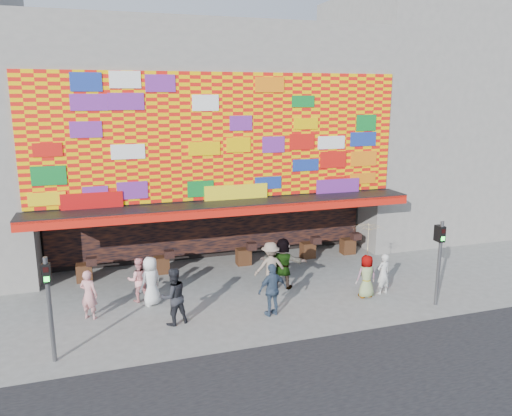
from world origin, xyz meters
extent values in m
plane|color=slate|center=(0.00, 0.00, 0.00)|extent=(90.00, 90.00, 0.00)
cube|color=gray|center=(0.00, 8.00, 6.50)|extent=(15.00, 8.00, 7.00)
cube|color=black|center=(0.00, 9.00, 1.50)|extent=(15.00, 6.00, 3.00)
cube|color=gray|center=(-7.30, 5.00, 1.50)|extent=(0.40, 2.00, 3.00)
cube|color=gray|center=(7.30, 5.00, 1.50)|extent=(0.40, 2.00, 3.00)
cube|color=black|center=(0.00, 3.40, 3.00)|extent=(15.20, 1.60, 0.12)
cube|color=red|center=(0.00, 2.62, 2.85)|extent=(15.20, 0.04, 0.35)
cube|color=#FFBA00|center=(0.00, 3.96, 5.55)|extent=(14.80, 0.08, 4.90)
cube|color=black|center=(0.00, 5.85, 1.55)|extent=(14.00, 0.25, 2.50)
cube|color=gray|center=(13.00, 8.00, 6.00)|extent=(11.00, 8.00, 12.00)
cylinder|color=#59595B|center=(-6.20, -1.50, 1.50)|extent=(0.12, 0.12, 3.00)
cube|color=black|center=(-6.20, -1.50, 2.55)|extent=(0.22, 0.18, 0.55)
cube|color=black|center=(-6.20, -1.59, 2.68)|extent=(0.14, 0.02, 0.14)
cube|color=#19E533|center=(-6.20, -1.59, 2.42)|extent=(0.14, 0.02, 0.14)
cylinder|color=#59595B|center=(6.20, -1.50, 1.50)|extent=(0.12, 0.12, 3.00)
cube|color=black|center=(6.20, -1.50, 2.55)|extent=(0.22, 0.18, 0.55)
cube|color=black|center=(6.20, -1.59, 2.68)|extent=(0.14, 0.02, 0.14)
cube|color=#19E533|center=(6.20, -1.59, 2.42)|extent=(0.14, 0.02, 0.14)
imported|color=silver|center=(-3.24, 1.53, 0.87)|extent=(1.01, 0.93, 1.73)
imported|color=#D68B8A|center=(-5.27, 1.02, 0.83)|extent=(0.72, 0.66, 1.66)
imported|color=#222328|center=(-2.72, -0.21, 0.93)|extent=(1.07, 0.94, 1.86)
imported|color=gray|center=(1.14, 1.50, 0.93)|extent=(1.24, 0.76, 1.86)
imported|color=#36485F|center=(0.49, -0.55, 0.89)|extent=(1.11, 0.64, 1.79)
imported|color=gray|center=(1.66, 1.60, 0.97)|extent=(1.86, 1.36, 1.95)
imported|color=gray|center=(4.21, -0.15, 0.79)|extent=(0.78, 0.51, 1.58)
imported|color=beige|center=(4.96, -0.05, 0.76)|extent=(0.62, 0.48, 1.52)
imported|color=pink|center=(-3.61, 1.97, 0.80)|extent=(0.79, 0.63, 1.59)
imported|color=beige|center=(4.21, -0.15, 2.23)|extent=(1.49, 1.50, 1.06)
cylinder|color=#4C3326|center=(4.21, -0.15, 1.25)|extent=(0.02, 0.02, 1.00)
camera|label=1|loc=(-4.72, -15.04, 7.15)|focal=35.00mm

